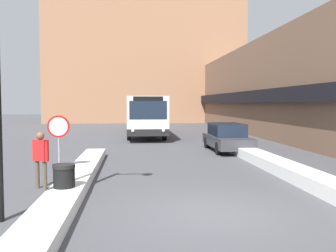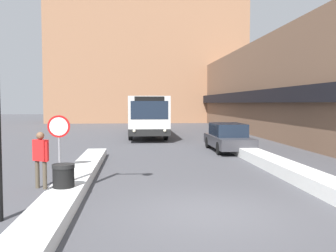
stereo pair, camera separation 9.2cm
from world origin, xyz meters
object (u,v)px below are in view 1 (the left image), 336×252
(street_lamp, at_px, (10,42))
(pedestrian, at_px, (41,155))
(trash_bin, at_px, (64,182))
(stop_sign, at_px, (59,133))
(city_bus, at_px, (145,114))
(parked_car_front, at_px, (227,137))

(street_lamp, distance_m, pedestrian, 4.20)
(street_lamp, xyz_separation_m, trash_bin, (0.77, 1.71, -3.38))
(stop_sign, xyz_separation_m, trash_bin, (0.70, -3.02, -1.07))
(street_lamp, bearing_deg, city_bus, 80.50)
(stop_sign, distance_m, street_lamp, 5.27)
(stop_sign, bearing_deg, trash_bin, -76.97)
(street_lamp, relative_size, trash_bin, 6.53)
(city_bus, bearing_deg, street_lamp, -99.50)
(city_bus, xyz_separation_m, parked_car_front, (4.04, -10.16, -0.93))
(street_lamp, bearing_deg, trash_bin, 65.92)
(parked_car_front, distance_m, stop_sign, 10.00)
(stop_sign, bearing_deg, parked_car_front, 40.74)
(city_bus, height_order, trash_bin, city_bus)
(pedestrian, bearing_deg, street_lamp, -55.75)
(pedestrian, xyz_separation_m, trash_bin, (0.92, -1.39, -0.55))
(pedestrian, relative_size, trash_bin, 1.79)
(city_bus, bearing_deg, stop_sign, -101.91)
(pedestrian, distance_m, trash_bin, 1.75)
(city_bus, xyz_separation_m, street_lamp, (-3.58, -21.40, 2.19))
(stop_sign, height_order, pedestrian, stop_sign)
(city_bus, distance_m, parked_car_front, 10.97)
(city_bus, height_order, parked_car_front, city_bus)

